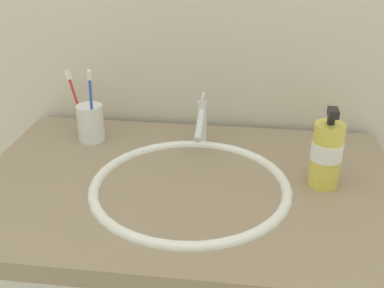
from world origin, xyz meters
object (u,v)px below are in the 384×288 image
Objects in this scene: faucet at (201,122)px; toothbrush_red at (76,99)px; soap_dispenser at (326,153)px; toothbrush_blue at (91,102)px; toothbrush_cup at (91,123)px.

faucet is 0.83× the size of toothbrush_red.
soap_dispenser is (0.29, -0.16, 0.01)m from faucet.
soap_dispenser is (0.56, -0.13, -0.04)m from toothbrush_blue.
toothbrush_cup is 0.55× the size of toothbrush_red.
toothbrush_blue reaches higher than soap_dispenser.
toothbrush_red is (-0.04, 0.02, 0.06)m from toothbrush_cup.
soap_dispenser reaches higher than toothbrush_red.
toothbrush_red is at bearing 151.52° from toothbrush_cup.
soap_dispenser is at bearing -29.58° from faucet.
toothbrush_red is 0.95× the size of soap_dispenser.
soap_dispenser is at bearing -15.18° from toothbrush_cup.
soap_dispenser is at bearing -16.17° from toothbrush_red.
soap_dispenser is at bearing -13.19° from toothbrush_blue.
toothbrush_blue is (0.06, -0.05, 0.01)m from toothbrush_red.
faucet is 0.79× the size of soap_dispenser.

